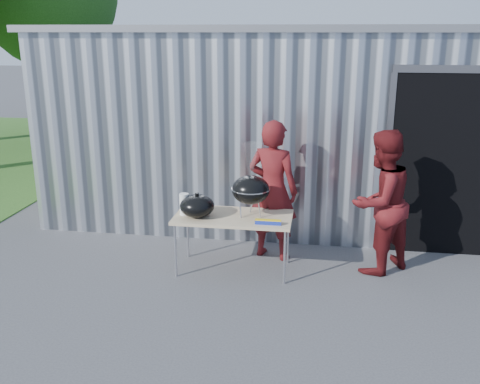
% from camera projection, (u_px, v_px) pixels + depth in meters
% --- Properties ---
extents(ground, '(80.00, 80.00, 0.00)m').
position_uv_depth(ground, '(218.00, 293.00, 6.41)').
color(ground, '#434345').
extents(building, '(8.20, 6.20, 3.10)m').
position_uv_depth(building, '(310.00, 112.00, 10.17)').
color(building, silver).
rests_on(building, ground).
extents(folding_table, '(1.50, 0.75, 0.75)m').
position_uv_depth(folding_table, '(233.00, 219.00, 6.85)').
color(folding_table, tan).
rests_on(folding_table, ground).
extents(kettle_grill, '(0.49, 0.49, 0.95)m').
position_uv_depth(kettle_grill, '(251.00, 185.00, 6.72)').
color(kettle_grill, black).
rests_on(kettle_grill, folding_table).
extents(grill_lid, '(0.44, 0.44, 0.32)m').
position_uv_depth(grill_lid, '(197.00, 206.00, 6.77)').
color(grill_lid, black).
rests_on(grill_lid, folding_table).
extents(paper_towels, '(0.12, 0.12, 0.28)m').
position_uv_depth(paper_towels, '(184.00, 204.00, 6.84)').
color(paper_towels, white).
rests_on(paper_towels, folding_table).
extents(white_tub, '(0.20, 0.15, 0.10)m').
position_uv_depth(white_tub, '(195.00, 205.00, 7.12)').
color(white_tub, white).
rests_on(white_tub, folding_table).
extents(foil_box, '(0.32, 0.06, 0.06)m').
position_uv_depth(foil_box, '(268.00, 222.00, 6.52)').
color(foil_box, '#172A9A').
rests_on(foil_box, folding_table).
extents(person_cook, '(0.80, 0.64, 1.92)m').
position_uv_depth(person_cook, '(273.00, 190.00, 7.20)').
color(person_cook, '#5C1416').
rests_on(person_cook, ground).
extents(person_bystander, '(1.14, 1.13, 1.86)m').
position_uv_depth(person_bystander, '(380.00, 202.00, 6.78)').
color(person_bystander, '#5C1416').
rests_on(person_bystander, ground).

